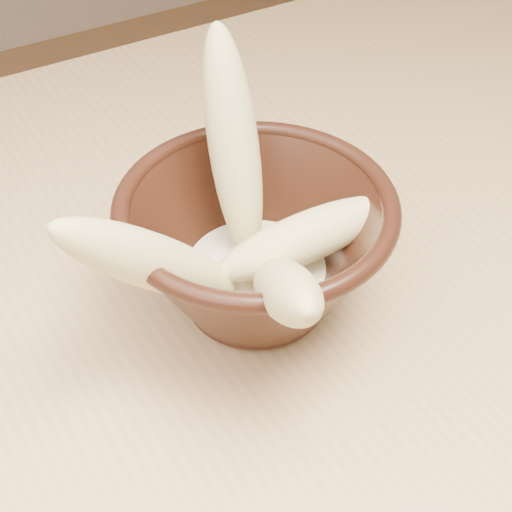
# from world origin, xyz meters

# --- Properties ---
(table) EXTENTS (1.20, 0.80, 0.75)m
(table) POSITION_xyz_m (0.00, 0.00, 0.67)
(table) COLOR tan
(table) RESTS_ON ground
(bowl) EXTENTS (0.21, 0.21, 0.11)m
(bowl) POSITION_xyz_m (-0.10, -0.07, 0.81)
(bowl) COLOR black
(bowl) RESTS_ON table
(milk_puddle) EXTENTS (0.12, 0.12, 0.02)m
(milk_puddle) POSITION_xyz_m (-0.10, -0.07, 0.79)
(milk_puddle) COLOR beige
(milk_puddle) RESTS_ON bowl
(banana_upright) EXTENTS (0.06, 0.11, 0.18)m
(banana_upright) POSITION_xyz_m (-0.09, -0.02, 0.87)
(banana_upright) COLOR #CFC37A
(banana_upright) RESTS_ON bowl
(banana_left) EXTENTS (0.15, 0.04, 0.14)m
(banana_left) POSITION_xyz_m (-0.18, -0.08, 0.85)
(banana_left) COLOR #CFC37A
(banana_left) RESTS_ON bowl
(banana_across) EXTENTS (0.15, 0.06, 0.06)m
(banana_across) POSITION_xyz_m (-0.07, -0.09, 0.83)
(banana_across) COLOR #CFC37A
(banana_across) RESTS_ON bowl
(banana_front) EXTENTS (0.10, 0.16, 0.13)m
(banana_front) POSITION_xyz_m (-0.12, -0.14, 0.84)
(banana_front) COLOR #CFC37A
(banana_front) RESTS_ON bowl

